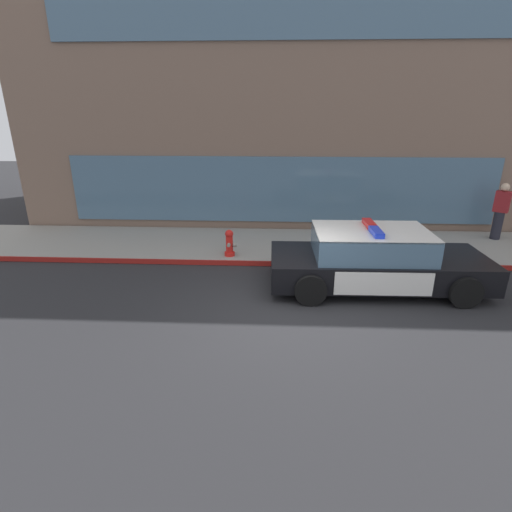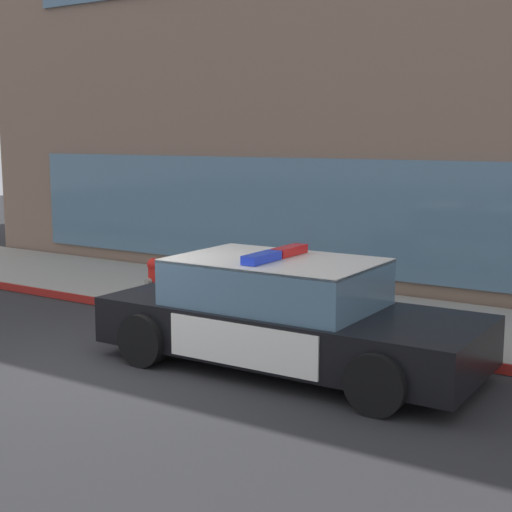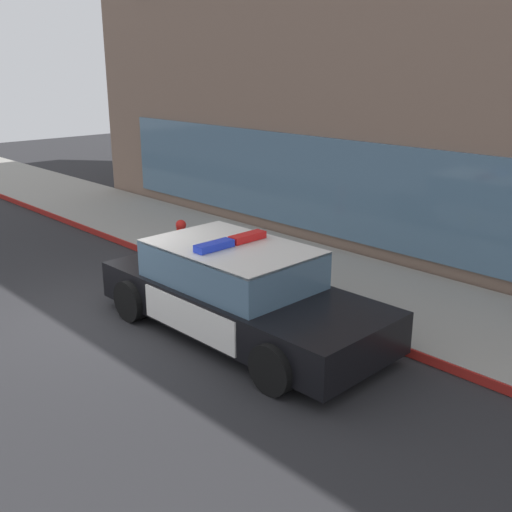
% 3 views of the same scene
% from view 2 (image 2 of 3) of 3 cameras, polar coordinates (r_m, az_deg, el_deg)
% --- Properties ---
extents(ground, '(48.00, 48.00, 0.00)m').
position_cam_2_polar(ground, '(9.89, -12.23, -8.15)').
color(ground, '#262628').
extents(sidewalk, '(48.00, 3.01, 0.15)m').
position_cam_2_polar(sidewalk, '(12.90, 0.57, -3.55)').
color(sidewalk, gray).
rests_on(sidewalk, ground).
extents(curb_red_paint, '(28.80, 0.04, 0.14)m').
position_cam_2_polar(curb_red_paint, '(11.68, -3.48, -4.90)').
color(curb_red_paint, maroon).
rests_on(curb_red_paint, ground).
extents(police_cruiser, '(4.87, 2.15, 1.49)m').
position_cam_2_polar(police_cruiser, '(9.46, 2.21, -4.47)').
color(police_cruiser, black).
rests_on(police_cruiser, ground).
extents(fire_hydrant, '(0.34, 0.39, 0.73)m').
position_cam_2_polar(fire_hydrant, '(12.77, -7.75, -1.81)').
color(fire_hydrant, red).
rests_on(fire_hydrant, sidewalk).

